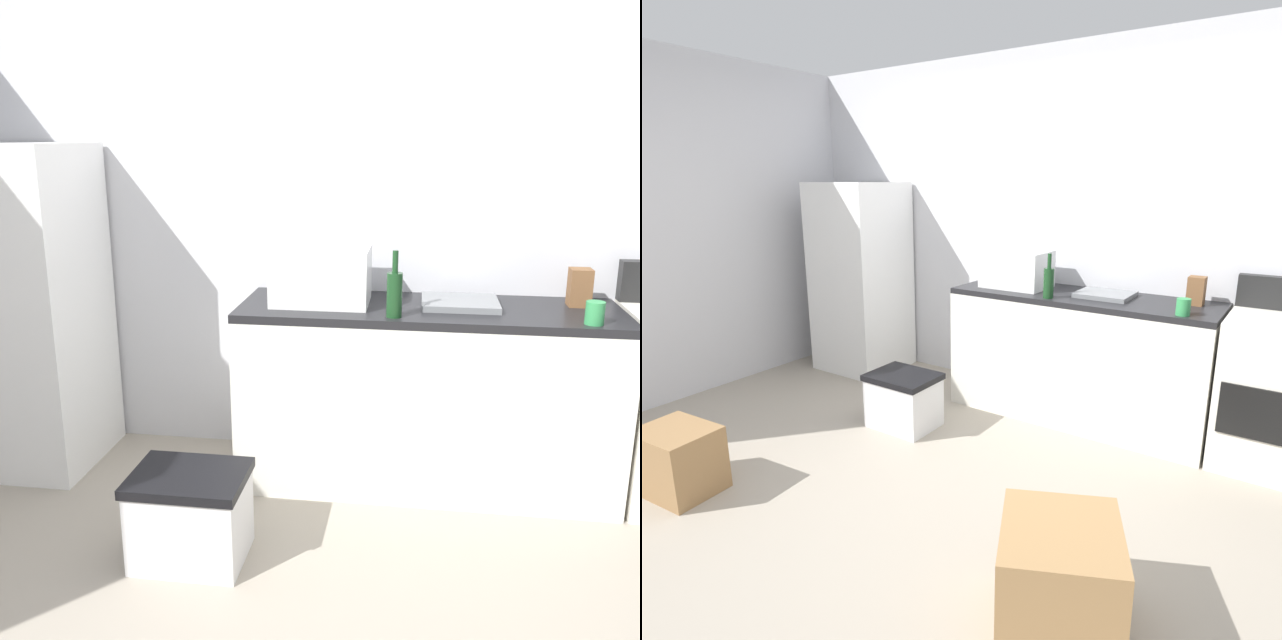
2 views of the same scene
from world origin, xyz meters
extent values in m
plane|color=#9E9384|center=(0.00, 0.00, 0.00)|extent=(6.00, 6.00, 0.00)
cube|color=silver|center=(0.00, 1.55, 1.30)|extent=(5.00, 0.10, 2.60)
cube|color=silver|center=(-2.45, 0.00, 1.30)|extent=(0.10, 3.20, 2.60)
cube|color=silver|center=(0.30, 1.20, 0.43)|extent=(1.80, 0.60, 0.86)
cube|color=black|center=(0.30, 1.20, 0.88)|extent=(1.80, 0.60, 0.04)
cube|color=white|center=(-1.75, 1.15, 0.83)|extent=(0.68, 0.66, 1.65)
cube|color=silver|center=(1.52, 1.20, 0.45)|extent=(0.60, 0.60, 0.90)
cube|color=black|center=(1.52, 0.90, 0.42)|extent=(0.52, 0.02, 0.30)
cube|color=white|center=(-0.22, 1.20, 1.04)|extent=(0.46, 0.34, 0.27)
cube|color=slate|center=(0.45, 1.24, 0.92)|extent=(0.36, 0.32, 0.03)
cylinder|color=#193F1E|center=(0.14, 0.98, 1.00)|extent=(0.07, 0.07, 0.20)
cylinder|color=#193F1E|center=(0.14, 0.98, 1.15)|extent=(0.03, 0.03, 0.10)
cylinder|color=#338C4C|center=(1.00, 0.98, 0.95)|extent=(0.08, 0.08, 0.10)
cube|color=brown|center=(1.00, 1.32, 0.99)|extent=(0.10, 0.10, 0.18)
cube|color=#A37A4C|center=(0.98, -0.64, 0.22)|extent=(0.60, 0.61, 0.43)
cube|color=olive|center=(-1.14, -0.93, 0.18)|extent=(0.44, 0.36, 0.36)
cube|color=silver|center=(-0.63, 0.38, 0.17)|extent=(0.44, 0.34, 0.34)
cube|color=black|center=(-0.63, 0.38, 0.36)|extent=(0.46, 0.36, 0.04)
camera|label=1|loc=(0.25, -2.01, 1.68)|focal=38.57mm
camera|label=2|loc=(1.61, -2.24, 1.66)|focal=29.81mm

